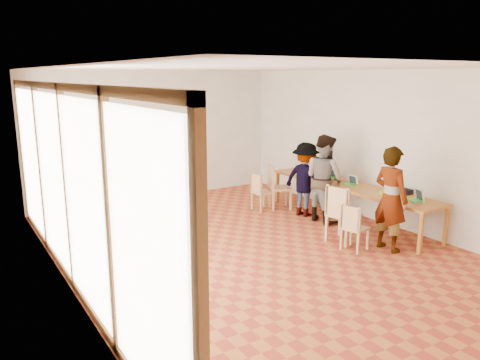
# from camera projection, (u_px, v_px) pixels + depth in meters

# --- Properties ---
(ground) EXTENTS (8.00, 8.00, 0.00)m
(ground) POSITION_uv_depth(u_px,v_px,m) (251.00, 247.00, 8.04)
(ground) COLOR #AE5C2A
(ground) RESTS_ON ground
(wall_back) EXTENTS (6.00, 0.10, 3.00)m
(wall_back) POSITION_uv_depth(u_px,v_px,m) (157.00, 136.00, 11.00)
(wall_back) COLOR silver
(wall_back) RESTS_ON ground
(wall_right) EXTENTS (0.10, 8.00, 3.00)m
(wall_right) POSITION_uv_depth(u_px,v_px,m) (377.00, 147.00, 9.29)
(wall_right) COLOR silver
(wall_right) RESTS_ON ground
(window_wall) EXTENTS (0.10, 8.00, 3.00)m
(window_wall) POSITION_uv_depth(u_px,v_px,m) (66.00, 183.00, 6.15)
(window_wall) COLOR white
(window_wall) RESTS_ON ground
(ceiling) EXTENTS (6.00, 8.00, 0.04)m
(ceiling) POSITION_uv_depth(u_px,v_px,m) (252.00, 67.00, 7.38)
(ceiling) COLOR white
(ceiling) RESTS_ON wall_back
(communal_table) EXTENTS (0.80, 4.00, 0.75)m
(communal_table) POSITION_uv_depth(u_px,v_px,m) (350.00, 187.00, 9.35)
(communal_table) COLOR #B67028
(communal_table) RESTS_ON ground
(side_table) EXTENTS (0.90, 0.90, 0.75)m
(side_table) POSITION_uv_depth(u_px,v_px,m) (101.00, 198.00, 8.66)
(side_table) COLOR #B67028
(side_table) RESTS_ON ground
(chair_near) EXTENTS (0.45, 0.45, 0.42)m
(chair_near) POSITION_uv_depth(u_px,v_px,m) (353.00, 223.00, 7.76)
(chair_near) COLOR tan
(chair_near) RESTS_ON ground
(chair_mid) EXTENTS (0.57, 0.57, 0.55)m
(chair_mid) POSITION_uv_depth(u_px,v_px,m) (341.00, 208.00, 8.11)
(chair_mid) COLOR tan
(chair_mid) RESTS_ON ground
(chair_far) EXTENTS (0.40, 0.40, 0.44)m
(chair_far) POSITION_uv_depth(u_px,v_px,m) (260.00, 188.00, 10.12)
(chair_far) COLOR tan
(chair_far) RESTS_ON ground
(chair_empty) EXTENTS (0.59, 0.59, 0.52)m
(chair_empty) POSITION_uv_depth(u_px,v_px,m) (275.00, 182.00, 10.24)
(chair_empty) COLOR tan
(chair_empty) RESTS_ON ground
(chair_spare) EXTENTS (0.48, 0.48, 0.55)m
(chair_spare) POSITION_uv_depth(u_px,v_px,m) (85.00, 213.00, 7.86)
(chair_spare) COLOR tan
(chair_spare) RESTS_ON ground
(person_near) EXTENTS (0.43, 0.65, 1.77)m
(person_near) POSITION_uv_depth(u_px,v_px,m) (391.00, 199.00, 7.75)
(person_near) COLOR gray
(person_near) RESTS_ON ground
(person_mid) EXTENTS (0.68, 0.86, 1.76)m
(person_mid) POSITION_uv_depth(u_px,v_px,m) (324.00, 178.00, 9.32)
(person_mid) COLOR gray
(person_mid) RESTS_ON ground
(person_far) EXTENTS (0.82, 1.11, 1.54)m
(person_far) POSITION_uv_depth(u_px,v_px,m) (305.00, 179.00, 9.71)
(person_far) COLOR gray
(person_far) RESTS_ON ground
(laptop_near) EXTENTS (0.32, 0.34, 0.23)m
(laptop_near) POSITION_uv_depth(u_px,v_px,m) (417.00, 198.00, 8.11)
(laptop_near) COLOR green
(laptop_near) RESTS_ON communal_table
(laptop_mid) EXTENTS (0.21, 0.24, 0.19)m
(laptop_mid) POSITION_uv_depth(u_px,v_px,m) (352.00, 182.00, 9.35)
(laptop_mid) COLOR green
(laptop_mid) RESTS_ON communal_table
(laptop_far) EXTENTS (0.26, 0.28, 0.20)m
(laptop_far) POSITION_uv_depth(u_px,v_px,m) (332.00, 175.00, 9.97)
(laptop_far) COLOR green
(laptop_far) RESTS_ON communal_table
(yellow_mug) EXTENTS (0.14, 0.14, 0.11)m
(yellow_mug) POSITION_uv_depth(u_px,v_px,m) (383.00, 194.00, 8.41)
(yellow_mug) COLOR yellow
(yellow_mug) RESTS_ON communal_table
(green_bottle) EXTENTS (0.07, 0.07, 0.28)m
(green_bottle) POSITION_uv_depth(u_px,v_px,m) (303.00, 163.00, 10.85)
(green_bottle) COLOR #1C7B2B
(green_bottle) RESTS_ON communal_table
(clear_glass) EXTENTS (0.07, 0.07, 0.09)m
(clear_glass) POSITION_uv_depth(u_px,v_px,m) (347.00, 179.00, 9.66)
(clear_glass) COLOR silver
(clear_glass) RESTS_ON communal_table
(condiment_cup) EXTENTS (0.08, 0.08, 0.06)m
(condiment_cup) POSITION_uv_depth(u_px,v_px,m) (300.00, 171.00, 10.51)
(condiment_cup) COLOR white
(condiment_cup) RESTS_ON communal_table
(pink_phone) EXTENTS (0.05, 0.10, 0.01)m
(pink_phone) POSITION_uv_depth(u_px,v_px,m) (417.00, 204.00, 7.90)
(pink_phone) COLOR #E33485
(pink_phone) RESTS_ON communal_table
(black_pouch) EXTENTS (0.16, 0.26, 0.09)m
(black_pouch) POSITION_uv_depth(u_px,v_px,m) (405.00, 191.00, 8.64)
(black_pouch) COLOR black
(black_pouch) RESTS_ON communal_table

